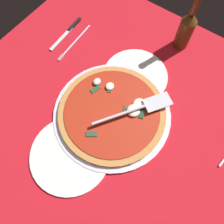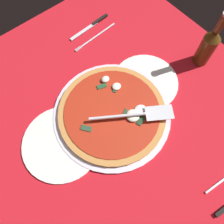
{
  "view_description": "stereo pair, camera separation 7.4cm",
  "coord_description": "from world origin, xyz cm",
  "views": [
    {
      "loc": [
        -22.62,
        -17.9,
        70.53
      ],
      "look_at": [
        1.32,
        -0.68,
        2.31
      ],
      "focal_mm": 35.24,
      "sensor_mm": 36.0,
      "label": 1
    },
    {
      "loc": [
        -17.57,
        -23.33,
        70.53
      ],
      "look_at": [
        1.32,
        -0.68,
        2.31
      ],
      "focal_mm": 35.24,
      "sensor_mm": 36.0,
      "label": 2
    }
  ],
  "objects": [
    {
      "name": "ground_plane",
      "position": [
        0.0,
        0.0,
        -0.4
      ],
      "size": [
        110.52,
        110.52,
        0.8
      ],
      "primitive_type": "cube",
      "color": "red"
    },
    {
      "name": "checker_pattern",
      "position": [
        -0.0,
        -0.0,
        0.05
      ],
      "size": [
        110.52,
        110.52,
        0.1
      ],
      "color": "silver",
      "rests_on": "ground_plane"
    },
    {
      "name": "pizza_pan",
      "position": [
        1.32,
        -0.68,
        0.7
      ],
      "size": [
        40.37,
        40.37,
        1.21
      ],
      "primitive_type": "cylinder",
      "color": "silver",
      "rests_on": "ground_plane"
    },
    {
      "name": "dinner_plate_left",
      "position": [
        -17.9,
        1.91,
        0.6
      ],
      "size": [
        25.86,
        25.86,
        1.0
      ],
      "primitive_type": "cylinder",
      "color": "white",
      "rests_on": "ground_plane"
    },
    {
      "name": "dinner_plate_right",
      "position": [
        18.98,
        1.29,
        0.6
      ],
      "size": [
        24.02,
        24.02,
        1.0
      ],
      "primitive_type": "cylinder",
      "color": "white",
      "rests_on": "ground_plane"
    },
    {
      "name": "pizza",
      "position": [
        1.49,
        -0.71,
        2.11
      ],
      "size": [
        36.66,
        36.66,
        2.9
      ],
      "color": "#C88441",
      "rests_on": "pizza_pan"
    },
    {
      "name": "pizza_server",
      "position": [
        5.98,
        -7.09,
        4.56
      ],
      "size": [
        24.69,
        18.04,
        1.0
      ],
      "rotation": [
        0.0,
        0.0,
        5.69
      ],
      "color": "silver",
      "rests_on": "pizza"
    },
    {
      "name": "place_setting_far",
      "position": [
        19.41,
        32.76,
        0.45
      ],
      "size": [
        22.39,
        13.49,
        1.4
      ],
      "rotation": [
        0.0,
        0.0,
        3.19
      ],
      "color": "white",
      "rests_on": "ground_plane"
    },
    {
      "name": "beer_bottle",
      "position": [
        41.85,
        -5.02,
        8.77
      ],
      "size": [
        5.76,
        5.76,
        22.83
      ],
      "color": "#563813",
      "rests_on": "ground_plane"
    }
  ]
}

